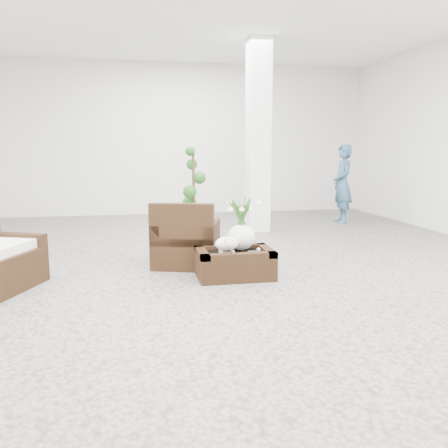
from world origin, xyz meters
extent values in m
plane|color=gray|center=(0.00, 0.00, 0.00)|extent=(11.00, 11.00, 0.00)
cube|color=white|center=(1.20, 2.80, 1.75)|extent=(0.40, 0.40, 3.50)
cube|color=black|center=(0.09, -0.32, 0.16)|extent=(0.90, 0.60, 0.31)
ellipsoid|color=white|center=(-0.03, -0.42, 0.42)|extent=(0.28, 0.23, 0.21)
cylinder|color=white|center=(0.39, -0.30, 0.33)|extent=(0.04, 0.04, 0.03)
cube|color=black|center=(-0.41, 0.39, 0.43)|extent=(1.00, 0.98, 0.87)
imported|color=#345574|center=(3.19, 3.42, 0.81)|extent=(0.45, 0.63, 1.63)
camera|label=1|loc=(-1.08, -5.69, 1.53)|focal=37.56mm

